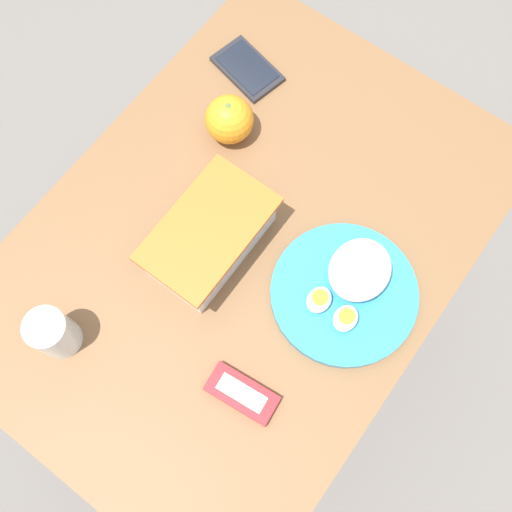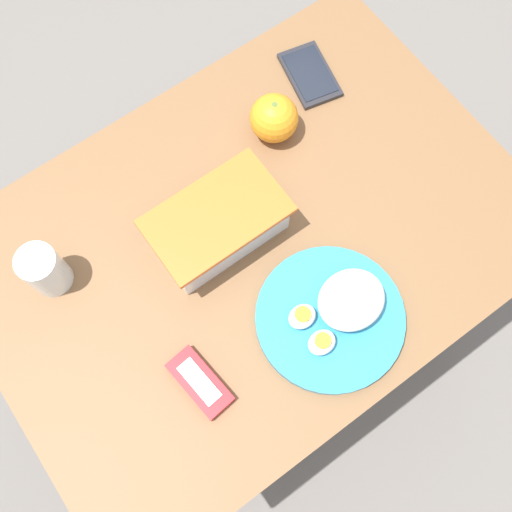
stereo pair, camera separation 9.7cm
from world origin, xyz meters
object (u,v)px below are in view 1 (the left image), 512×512
food_container (210,238)px  drinking_glass (53,333)px  candy_bar (242,394)px  orange_fruit (229,119)px  cell_phone (247,69)px  rice_plate (348,287)px

food_container → drinking_glass: (-0.27, 0.09, 0.01)m
candy_bar → orange_fruit: bearing=39.5°
orange_fruit → cell_phone: orange_fruit is taller
rice_plate → drinking_glass: 0.47m
food_container → rice_plate: size_ratio=0.92×
food_container → cell_phone: bearing=26.9°
drinking_glass → orange_fruit: bearing=1.5°
rice_plate → drinking_glass: size_ratio=2.54×
food_container → candy_bar: (-0.17, -0.19, -0.03)m
rice_plate → candy_bar: rice_plate is taller
food_container → rice_plate: 0.24m
drinking_glass → cell_phone: bearing=6.5°
orange_fruit → food_container: bearing=-151.1°
candy_bar → drinking_glass: (-0.10, 0.28, 0.04)m
candy_bar → drinking_glass: size_ratio=1.22×
food_container → drinking_glass: bearing=160.6°
orange_fruit → cell_phone: size_ratio=0.61×
food_container → candy_bar: food_container is taller
orange_fruit → candy_bar: orange_fruit is taller
rice_plate → orange_fruit: bearing=69.8°
food_container → drinking_glass: size_ratio=2.35×
food_container → candy_bar: 0.25m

